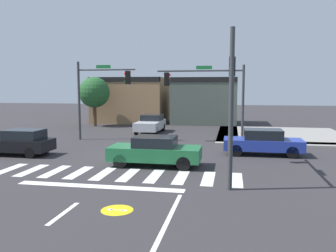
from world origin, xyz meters
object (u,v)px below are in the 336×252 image
(car_black, at_px, (17,142))
(car_blue, at_px, (263,142))
(traffic_signal_northeast, at_px, (208,88))
(car_silver, at_px, (151,124))
(roadside_tree, at_px, (94,93))
(traffic_signal_southeast, at_px, (232,81))
(car_green, at_px, (155,151))
(traffic_signal_northwest, at_px, (100,88))

(car_black, height_order, car_blue, car_blue)
(traffic_signal_northeast, distance_m, car_silver, 7.72)
(car_silver, bearing_deg, roadside_tree, -120.02)
(traffic_signal_southeast, distance_m, roadside_tree, 22.55)
(traffic_signal_northeast, bearing_deg, car_silver, -42.52)
(traffic_signal_southeast, bearing_deg, car_green, 67.82)
(traffic_signal_northeast, height_order, traffic_signal_northwest, traffic_signal_northwest)
(traffic_signal_northeast, bearing_deg, roadside_tree, -36.00)
(traffic_signal_southeast, distance_m, car_black, 12.95)
(traffic_signal_northwest, height_order, traffic_signal_southeast, traffic_signal_southeast)
(traffic_signal_southeast, height_order, car_blue, traffic_signal_southeast)
(car_silver, bearing_deg, traffic_signal_northwest, -27.73)
(traffic_signal_northeast, distance_m, car_blue, 6.08)
(car_green, height_order, roadside_tree, roadside_tree)
(roadside_tree, bearing_deg, car_blue, -39.28)
(car_blue, distance_m, car_green, 6.76)
(traffic_signal_northeast, xyz_separation_m, car_green, (-2.04, -7.85, -3.08))
(traffic_signal_northwest, bearing_deg, car_green, -52.75)
(traffic_signal_northeast, height_order, traffic_signal_southeast, traffic_signal_southeast)
(traffic_signal_southeast, xyz_separation_m, car_blue, (1.82, 5.42, -3.39))
(car_black, bearing_deg, car_blue, -169.50)
(car_blue, relative_size, roadside_tree, 0.90)
(car_black, xyz_separation_m, roadside_tree, (-1.39, 15.17, 2.64))
(car_green, bearing_deg, traffic_signal_northeast, -104.57)
(car_silver, bearing_deg, traffic_signal_northeast, 47.48)
(car_black, bearing_deg, traffic_signal_southeast, 166.91)
(car_black, bearing_deg, car_green, 171.12)
(traffic_signal_southeast, bearing_deg, roadside_tree, 36.98)
(traffic_signal_southeast, xyz_separation_m, car_silver, (-6.88, 14.14, -3.37))
(traffic_signal_northeast, relative_size, car_black, 1.39)
(car_black, xyz_separation_m, car_silver, (5.29, 11.31, 0.03))
(traffic_signal_southeast, bearing_deg, car_blue, -18.59)
(car_blue, bearing_deg, traffic_signal_northwest, 161.79)
(traffic_signal_southeast, xyz_separation_m, car_black, (-12.17, 2.83, -3.41))
(traffic_signal_northeast, height_order, car_black, traffic_signal_northeast)
(car_silver, relative_size, car_green, 0.98)
(traffic_signal_southeast, relative_size, car_silver, 1.37)
(traffic_signal_northeast, relative_size, roadside_tree, 1.23)
(car_black, relative_size, car_silver, 0.98)
(roadside_tree, bearing_deg, car_green, -59.12)
(traffic_signal_northwest, distance_m, car_blue, 12.32)
(car_black, bearing_deg, traffic_signal_northwest, -112.86)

